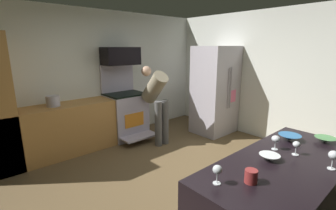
{
  "coord_description": "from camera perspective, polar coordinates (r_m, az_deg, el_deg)",
  "views": [
    {
      "loc": [
        -2.16,
        -2.25,
        1.89
      ],
      "look_at": [
        0.09,
        0.3,
        1.05
      ],
      "focal_mm": 25.41,
      "sensor_mm": 36.0,
      "label": 1
    }
  ],
  "objects": [
    {
      "name": "refrigerator",
      "position": [
        5.35,
        11.21,
        3.47
      ],
      "size": [
        0.88,
        0.74,
        1.9
      ],
      "color": "#BBB3BD",
      "rests_on": "ground"
    },
    {
      "name": "wine_glass_far",
      "position": [
        2.57,
        24.44,
        -7.53
      ],
      "size": [
        0.08,
        0.08,
        0.14
      ],
      "color": "silver",
      "rests_on": "counter_island"
    },
    {
      "name": "wine_glass_near",
      "position": [
        1.83,
        11.78,
        -15.14
      ],
      "size": [
        0.07,
        0.07,
        0.15
      ],
      "color": "silver",
      "rests_on": "counter_island"
    },
    {
      "name": "ground_plane",
      "position": [
        3.65,
        2.19,
        -17.48
      ],
      "size": [
        5.2,
        4.8,
        0.02
      ],
      "primitive_type": "cube",
      "color": "brown"
    },
    {
      "name": "wall_back",
      "position": [
        5.11,
        -16.21,
        6.67
      ],
      "size": [
        5.2,
        0.12,
        2.6
      ],
      "primitive_type": "cube",
      "color": "silver",
      "rests_on": "ground"
    },
    {
      "name": "person_cook",
      "position": [
        4.63,
        -2.8,
        1.58
      ],
      "size": [
        0.31,
        0.68,
        1.51
      ],
      "color": "#555555",
      "rests_on": "ground"
    },
    {
      "name": "mug_coffee",
      "position": [
        1.94,
        19.29,
        -15.84
      ],
      "size": [
        0.09,
        0.09,
        0.1
      ],
      "primitive_type": "cylinder",
      "color": "maroon",
      "rests_on": "counter_island"
    },
    {
      "name": "oven_range",
      "position": [
        5.11,
        -10.13,
        -2.05
      ],
      "size": [
        0.76,
        0.97,
        1.52
      ],
      "color": "#B7B0C4",
      "rests_on": "ground"
    },
    {
      "name": "wine_glass_extra",
      "position": [
        2.53,
        28.44,
        -8.49
      ],
      "size": [
        0.07,
        0.07,
        0.13
      ],
      "color": "silver",
      "rests_on": "counter_island"
    },
    {
      "name": "wine_glass_mid",
      "position": [
        2.4,
        34.9,
        -9.97
      ],
      "size": [
        0.08,
        0.08,
        0.16
      ],
      "color": "silver",
      "rests_on": "counter_island"
    },
    {
      "name": "mixing_bowl_small",
      "position": [
        2.36,
        23.14,
        -11.44
      ],
      "size": [
        0.18,
        0.18,
        0.05
      ],
      "primitive_type": "cone",
      "rotation": [
        3.14,
        0.0,
        0.0
      ],
      "color": "white",
      "rests_on": "counter_island"
    },
    {
      "name": "counter_island",
      "position": [
        2.62,
        25.32,
        -20.91
      ],
      "size": [
        1.88,
        0.8,
        0.9
      ],
      "primitive_type": "cube",
      "color": "black",
      "rests_on": "ground"
    },
    {
      "name": "mixing_bowl_large",
      "position": [
        2.91,
        27.13,
        -6.94
      ],
      "size": [
        0.23,
        0.23,
        0.06
      ],
      "primitive_type": "cone",
      "rotation": [
        3.14,
        0.0,
        0.0
      ],
      "color": "teal",
      "rests_on": "counter_island"
    },
    {
      "name": "wall_right",
      "position": [
        5.25,
        22.98,
        6.3
      ],
      "size": [
        0.12,
        4.8,
        2.6
      ],
      "primitive_type": "cube",
      "color": "silver",
      "rests_on": "ground"
    },
    {
      "name": "mixing_bowl_prep",
      "position": [
        3.05,
        33.54,
        -6.95
      ],
      "size": [
        0.21,
        0.21,
        0.05
      ],
      "primitive_type": "cone",
      "rotation": [
        3.14,
        0.0,
        0.0
      ],
      "color": "#579957",
      "rests_on": "counter_island"
    },
    {
      "name": "microwave",
      "position": [
        5.0,
        -11.28,
        11.44
      ],
      "size": [
        0.74,
        0.38,
        0.35
      ],
      "primitive_type": "cube",
      "color": "black",
      "rests_on": "oven_range"
    },
    {
      "name": "lower_cabinet_run",
      "position": [
        4.64,
        -23.63,
        -5.42
      ],
      "size": [
        2.4,
        0.6,
        0.9
      ],
      "primitive_type": "cube",
      "color": "#BB8242",
      "rests_on": "ground"
    },
    {
      "name": "stock_pot",
      "position": [
        4.47,
        -25.89,
        0.86
      ],
      "size": [
        0.22,
        0.22,
        0.18
      ],
      "primitive_type": "cylinder",
      "color": "#B6B4C5",
      "rests_on": "lower_cabinet_run"
    }
  ]
}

